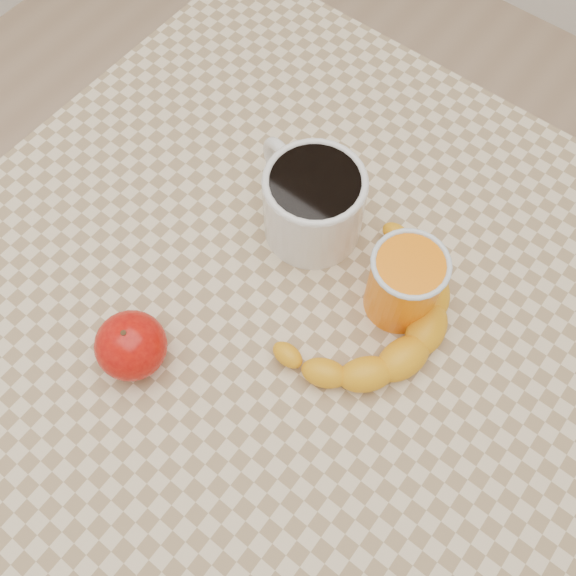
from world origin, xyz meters
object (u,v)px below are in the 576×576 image
Objects in this scene: coffee_mug at (312,201)px; orange_juice_glass at (404,283)px; banana at (370,315)px; table at (288,326)px; apple at (131,346)px.

orange_juice_glass is at bearing -8.70° from coffee_mug.
coffee_mug is 1.80× the size of orange_juice_glass.
table is at bearing -150.21° from banana.
coffee_mug is 2.25× the size of apple.
table is 0.14m from banana.
banana is at bearing -105.87° from orange_juice_glass.
banana is at bearing -26.03° from coffee_mug.
orange_juice_glass reaches higher than banana.
orange_juice_glass is (0.10, 0.07, 0.13)m from table.
table is 4.73× the size of coffee_mug.
coffee_mug is 0.14m from banana.
apple is (-0.05, -0.24, -0.02)m from coffee_mug.
table is 0.17m from coffee_mug.
banana reaches higher than table.
table is at bearing 62.27° from apple.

